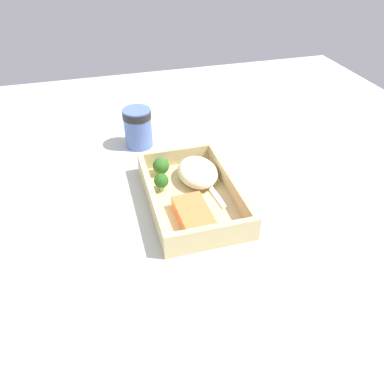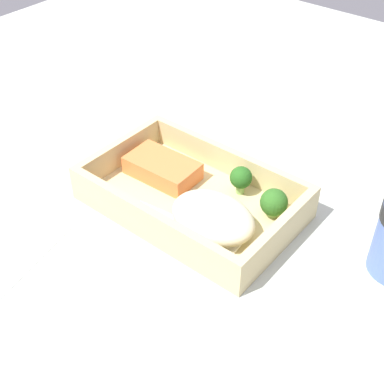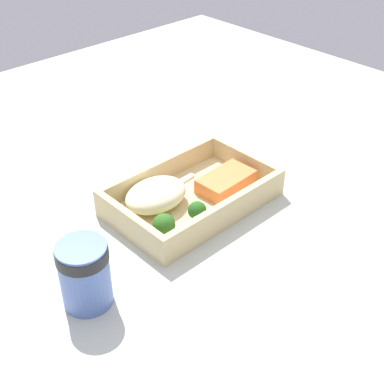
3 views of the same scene
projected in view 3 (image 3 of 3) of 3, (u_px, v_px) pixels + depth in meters
The scene contains 10 objects.
ground_plane at pixel (192, 209), 95.80cm from camera, with size 160.00×160.00×2.00cm, color #B5BDB3.
takeout_tray at pixel (192, 202), 94.89cm from camera, with size 28.78×18.14×1.20cm, color #CEB981.
tray_rim at pixel (192, 190), 93.40cm from camera, with size 28.78×18.14×4.01cm.
salmon_fillet at pixel (226, 182), 96.64cm from camera, with size 10.39×6.04×2.72cm, color orange.
mashed_potatoes at pixel (156, 195), 91.76cm from camera, with size 11.59×8.63×4.41cm, color beige.
broccoli_floret_1 at pixel (164, 225), 84.89cm from camera, with size 3.71×3.71×4.13cm.
broccoli_floret_2 at pixel (197, 211), 87.43cm from camera, with size 3.13×3.13×4.21cm.
fork at pixel (160, 195), 95.03cm from camera, with size 15.89×3.38×0.44cm.
paper_cup at pixel (84, 271), 72.93cm from camera, with size 7.23×7.23×10.13cm.
receipt_slip at pixel (165, 138), 115.03cm from camera, with size 8.52×15.69×0.24cm, color white.
Camera 3 is at (52.70, 55.93, 56.29)cm, focal length 50.00 mm.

